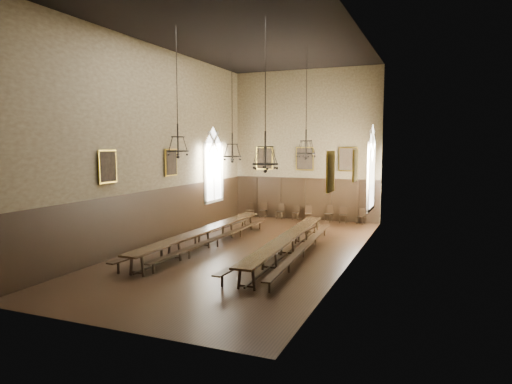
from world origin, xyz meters
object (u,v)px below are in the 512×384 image
Objects in this scene: chair_0 at (250,213)px; chandelier_front_right at (265,155)px; chair_3 at (296,215)px; chandelier_back_left at (232,150)px; table_left at (204,239)px; bench_left_outer at (195,239)px; bench_right_outer at (304,250)px; chair_4 at (309,216)px; table_right at (287,246)px; chair_7 at (361,219)px; chair_1 at (263,213)px; chandelier_front_left at (178,143)px; chandelier_back_right at (306,147)px; chair_2 at (280,214)px; chair_5 at (329,217)px; chair_6 at (343,218)px; bench_left_inner at (218,240)px; bench_right_inner at (279,247)px.

chair_0 is 0.17× the size of chandelier_front_right.
chandelier_back_left is (-1.39, -6.09, 4.03)m from chair_3.
table_left is 0.99× the size of bench_left_outer.
table_left is 1.03× the size of bench_right_outer.
table_right is at bearing -99.26° from chair_4.
chair_7 is at bearing 57.74° from table_left.
chair_7 is at bearing -19.63° from chair_4.
chair_1 is at bearing 90.23° from bench_left_outer.
chandelier_front_left is (-2.16, -11.08, 4.35)m from chair_4.
chair_2 is at bearing 118.99° from chandelier_back_right.
table_left is at bearing -124.41° from chair_4.
bench_right_outer is 6.55m from chandelier_back_left.
chair_1 is 2.94m from chair_4.
bench_left_outer is 11.57× the size of chair_2.
table_left is 0.55m from bench_left_outer.
table_left is at bearing -96.89° from chair_3.
chandelier_back_right is at bearing -72.94° from chair_5.
bench_left_outer is 11.09× the size of chair_6.
table_right is 11.36× the size of chair_2.
bench_right_outer is at bearing -67.77° from chair_3.
chair_1 is 1.05× the size of chair_4.
table_left is 1.04× the size of bench_left_inner.
bench_right_inner is (-0.40, 0.11, -0.11)m from table_right.
chair_6 is 11.63m from chandelier_front_right.
bench_right_inner is 5.96m from chandelier_front_left.
chair_5 is 0.18× the size of chandelier_front_right.
chair_5 is 7.18m from chandelier_back_right.
chair_3 is 0.94× the size of chair_7.
chair_5 is 0.87m from chair_6.
chandelier_front_right is at bearing -53.81° from chandelier_back_left.
chair_5 is at bearing 67.82° from table_left.
bench_left_inner is 9.24m from chair_6.
chandelier_back_right reaches higher than chair_6.
bench_right_inner is 4.52m from chandelier_front_right.
chair_5 is (4.13, 0.00, 0.01)m from chair_1.
chair_0 is 0.18× the size of chandelier_back_right.
chair_2 reaches higher than chair_0.
chandelier_front_right is (-0.15, -2.20, 3.76)m from table_right.
chair_1 is at bearing 97.13° from bench_left_inner.
chair_2 reaches higher than bench_right_outer.
chandelier_back_right is at bearing -103.36° from chair_6.
table_right reaches higher than bench_left_inner.
bench_right_outer is (4.09, -0.39, 0.00)m from bench_left_inner.
table_left is at bearing -93.59° from chandelier_back_left.
table_right is 10.69× the size of chair_5.
chair_0 is at bearing -163.29° from chair_7.
bench_right_inner is at bearing -75.64° from chair_5.
chair_7 is at bearing -3.07° from chair_1.
bench_left_outer is 1.04m from bench_left_inner.
chair_1 is at bearing 126.68° from chandelier_back_right.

